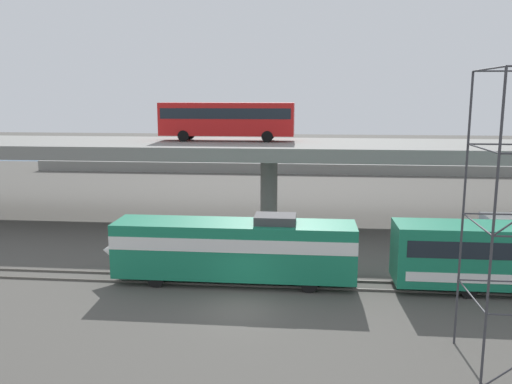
% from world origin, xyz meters
% --- Properties ---
extents(ground_plane, '(260.00, 260.00, 0.00)m').
position_xyz_m(ground_plane, '(0.00, 0.00, 0.00)').
color(ground_plane, '#4C4944').
extents(rail_strip_near, '(110.00, 0.12, 0.12)m').
position_xyz_m(rail_strip_near, '(0.00, 3.29, 0.06)').
color(rail_strip_near, '#59544C').
rests_on(rail_strip_near, ground_plane).
extents(rail_strip_far, '(110.00, 0.12, 0.12)m').
position_xyz_m(rail_strip_far, '(0.00, 4.71, 0.06)').
color(rail_strip_far, '#59544C').
rests_on(rail_strip_far, ground_plane).
extents(train_locomotive, '(15.22, 3.04, 4.18)m').
position_xyz_m(train_locomotive, '(-1.57, 4.00, 2.19)').
color(train_locomotive, '#197A56').
rests_on(train_locomotive, ground_plane).
extents(highway_overpass, '(96.00, 11.23, 7.03)m').
position_xyz_m(highway_overpass, '(0.00, 20.00, 6.36)').
color(highway_overpass, gray).
rests_on(highway_overpass, ground_plane).
extents(transit_bus_on_overpass, '(12.00, 2.68, 3.40)m').
position_xyz_m(transit_bus_on_overpass, '(-3.88, 21.28, 9.09)').
color(transit_bus_on_overpass, red).
rests_on(transit_bus_on_overpass, highway_overpass).
extents(service_truck_west, '(6.80, 2.46, 3.04)m').
position_xyz_m(service_truck_west, '(16.83, 10.43, 1.64)').
color(service_truck_west, navy).
rests_on(service_truck_west, ground_plane).
extents(pier_parking_lot, '(73.45, 11.90, 1.49)m').
position_xyz_m(pier_parking_lot, '(0.00, 55.00, 0.74)').
color(pier_parking_lot, gray).
rests_on(pier_parking_lot, ground_plane).
extents(parked_car_0, '(4.44, 1.88, 1.50)m').
position_xyz_m(parked_car_0, '(0.60, 52.18, 2.26)').
color(parked_car_0, '#515459').
rests_on(parked_car_0, pier_parking_lot).
extents(parked_car_1, '(4.29, 1.85, 1.50)m').
position_xyz_m(parked_car_1, '(16.95, 54.22, 2.26)').
color(parked_car_1, '#0C4C26').
rests_on(parked_car_1, pier_parking_lot).
extents(parked_car_2, '(4.49, 1.99, 1.50)m').
position_xyz_m(parked_car_2, '(-18.82, 54.73, 2.26)').
color(parked_car_2, '#B7B7BC').
rests_on(parked_car_2, pier_parking_lot).
extents(parked_car_3, '(4.53, 1.90, 1.50)m').
position_xyz_m(parked_car_3, '(-11.68, 54.76, 2.26)').
color(parked_car_3, '#515459').
rests_on(parked_car_3, pier_parking_lot).
extents(harbor_water, '(140.00, 36.00, 0.01)m').
position_xyz_m(harbor_water, '(0.00, 78.00, 0.00)').
color(harbor_water, '#385B7A').
rests_on(harbor_water, ground_plane).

